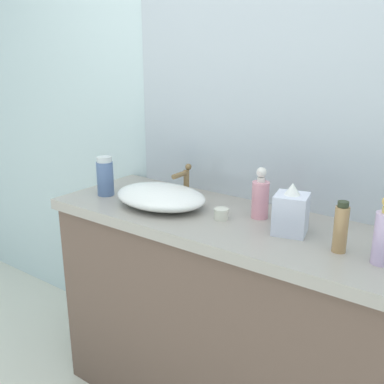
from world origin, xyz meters
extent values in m
cube|color=silver|center=(0.00, 0.73, 1.30)|extent=(6.00, 0.06, 2.60)
cube|color=brown|center=(-0.02, 0.44, 0.43)|extent=(1.42, 0.47, 0.86)
cube|color=gray|center=(-0.02, 0.44, 0.89)|extent=(1.46, 0.51, 0.04)
cube|color=#B2BCC6|center=(-0.02, 0.69, 1.41)|extent=(1.24, 0.01, 0.99)
ellipsoid|color=white|center=(-0.31, 0.39, 0.95)|extent=(0.40, 0.29, 0.08)
cylinder|color=brown|center=(-0.31, 0.57, 0.97)|extent=(0.03, 0.03, 0.11)
cylinder|color=brown|center=(-0.31, 0.53, 1.01)|extent=(0.02, 0.09, 0.02)
sphere|color=brown|center=(-0.31, 0.59, 1.04)|extent=(0.03, 0.03, 0.03)
cylinder|color=#C5A9D5|center=(0.56, 0.38, 0.99)|extent=(0.06, 0.06, 0.16)
cylinder|color=#A77F51|center=(0.43, 0.39, 0.98)|extent=(0.04, 0.04, 0.15)
cylinder|color=#2B3321|center=(0.43, 0.39, 1.07)|extent=(0.03, 0.03, 0.02)
cylinder|color=pink|center=(0.08, 0.51, 0.98)|extent=(0.07, 0.07, 0.14)
cylinder|color=silver|center=(0.08, 0.51, 1.06)|extent=(0.03, 0.03, 0.02)
sphere|color=silver|center=(0.08, 0.51, 1.09)|extent=(0.04, 0.04, 0.04)
cylinder|color=silver|center=(0.08, 0.50, 1.09)|extent=(0.02, 0.02, 0.02)
cylinder|color=#4F6896|center=(-0.60, 0.37, 0.98)|extent=(0.07, 0.07, 0.15)
cylinder|color=silver|center=(-0.60, 0.37, 1.07)|extent=(0.06, 0.06, 0.02)
cube|color=silver|center=(0.24, 0.44, 0.98)|extent=(0.13, 0.13, 0.14)
cone|color=white|center=(0.24, 0.44, 1.07)|extent=(0.06, 0.06, 0.04)
cylinder|color=silver|center=(-0.03, 0.41, 0.93)|extent=(0.06, 0.06, 0.04)
camera|label=1|loc=(0.82, -0.93, 1.51)|focal=41.85mm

